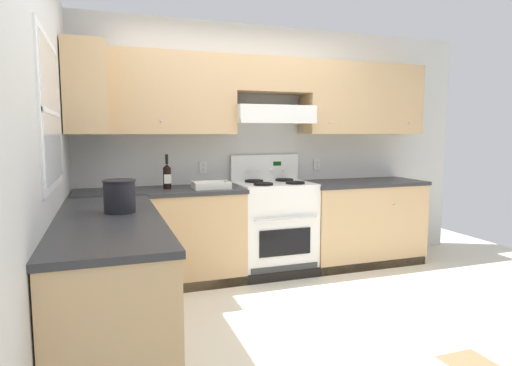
% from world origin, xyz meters
% --- Properties ---
extents(ground_plane, '(7.04, 7.04, 0.00)m').
position_xyz_m(ground_plane, '(0.00, 0.00, 0.00)').
color(ground_plane, beige).
extents(floor_accent_tile, '(0.30, 0.30, 0.01)m').
position_xyz_m(floor_accent_tile, '(0.85, -0.86, 0.00)').
color(floor_accent_tile, olive).
rests_on(floor_accent_tile, ground_plane).
extents(wall_back, '(4.68, 0.57, 2.55)m').
position_xyz_m(wall_back, '(0.41, 1.53, 1.48)').
color(wall_back, silver).
rests_on(wall_back, ground_plane).
extents(wall_left, '(0.47, 4.00, 2.55)m').
position_xyz_m(wall_left, '(-1.59, 0.23, 1.34)').
color(wall_left, silver).
rests_on(wall_left, ground_plane).
extents(counter_back_run, '(3.60, 0.65, 0.91)m').
position_xyz_m(counter_back_run, '(0.23, 1.24, 0.45)').
color(counter_back_run, tan).
rests_on(counter_back_run, ground_plane).
extents(counter_left_run, '(0.63, 1.91, 0.91)m').
position_xyz_m(counter_left_run, '(-1.24, -0.00, 0.45)').
color(counter_left_run, tan).
rests_on(counter_left_run, ground_plane).
extents(stove, '(0.76, 0.62, 1.20)m').
position_xyz_m(stove, '(0.37, 1.25, 0.48)').
color(stove, white).
rests_on(stove, ground_plane).
extents(wine_bottle, '(0.07, 0.08, 0.32)m').
position_xyz_m(wine_bottle, '(-0.70, 1.28, 1.04)').
color(wine_bottle, black).
rests_on(wine_bottle, counter_back_run).
extents(bowl, '(0.34, 0.23, 0.07)m').
position_xyz_m(bowl, '(-0.31, 1.16, 0.93)').
color(bowl, white).
rests_on(bowl, counter_back_run).
extents(bucket, '(0.22, 0.22, 0.22)m').
position_xyz_m(bucket, '(-1.17, 0.12, 1.02)').
color(bucket, black).
rests_on(bucket, counter_left_run).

